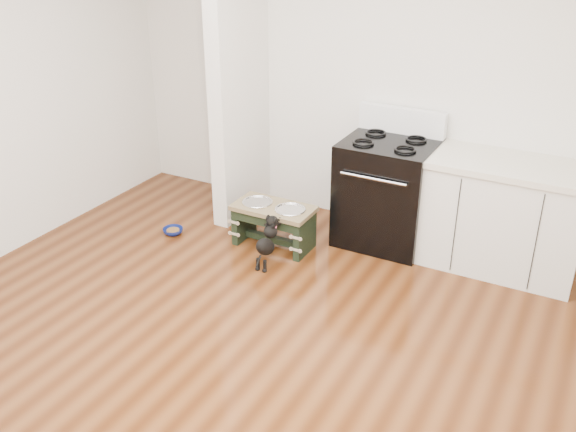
# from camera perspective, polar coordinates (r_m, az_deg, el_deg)

# --- Properties ---
(ground) EXTENTS (5.00, 5.00, 0.00)m
(ground) POSITION_cam_1_polar(r_m,az_deg,el_deg) (4.25, -5.51, -13.54)
(ground) COLOR #421E0B
(ground) RESTS_ON ground
(room_shell) EXTENTS (5.00, 5.00, 5.00)m
(room_shell) POSITION_cam_1_polar(r_m,az_deg,el_deg) (3.45, -6.65, 7.69)
(room_shell) COLOR silver
(room_shell) RESTS_ON ground
(partition_wall) EXTENTS (0.15, 0.80, 2.70)m
(partition_wall) POSITION_cam_1_polar(r_m,az_deg,el_deg) (5.84, -4.39, 12.59)
(partition_wall) COLOR silver
(partition_wall) RESTS_ON ground
(oven_range) EXTENTS (0.76, 0.69, 1.14)m
(oven_range) POSITION_cam_1_polar(r_m,az_deg,el_deg) (5.57, 8.75, 2.22)
(oven_range) COLOR black
(oven_range) RESTS_ON ground
(cabinet_run) EXTENTS (1.24, 0.64, 0.91)m
(cabinet_run) POSITION_cam_1_polar(r_m,az_deg,el_deg) (5.39, 18.58, -0.03)
(cabinet_run) COLOR silver
(cabinet_run) RESTS_ON ground
(dog_feeder) EXTENTS (0.69, 0.37, 0.39)m
(dog_feeder) POSITION_cam_1_polar(r_m,az_deg,el_deg) (5.50, -1.31, -0.17)
(dog_feeder) COLOR black
(dog_feeder) RESTS_ON ground
(puppy) EXTENTS (0.12, 0.35, 0.42)m
(puppy) POSITION_cam_1_polar(r_m,az_deg,el_deg) (5.22, -1.85, -2.19)
(puppy) COLOR black
(puppy) RESTS_ON ground
(floor_bowl) EXTENTS (0.20, 0.20, 0.06)m
(floor_bowl) POSITION_cam_1_polar(r_m,az_deg,el_deg) (5.90, -10.18, -1.33)
(floor_bowl) COLOR navy
(floor_bowl) RESTS_ON ground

